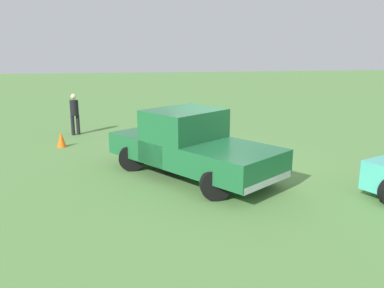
% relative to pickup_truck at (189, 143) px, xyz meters
% --- Properties ---
extents(ground_plane, '(80.00, 80.00, 0.00)m').
position_rel_pickup_truck_xyz_m(ground_plane, '(-0.95, -0.76, -0.91)').
color(ground_plane, '#5B8C47').
extents(pickup_truck, '(4.47, 5.07, 1.78)m').
position_rel_pickup_truck_xyz_m(pickup_truck, '(0.00, 0.00, 0.00)').
color(pickup_truck, black).
rests_on(pickup_truck, ground_plane).
extents(person_bystander, '(0.41, 0.41, 1.61)m').
position_rel_pickup_truck_xyz_m(person_bystander, '(3.69, -5.64, -0.02)').
color(person_bystander, black).
rests_on(person_bystander, ground_plane).
extents(traffic_cone, '(0.32, 0.32, 0.55)m').
position_rel_pickup_truck_xyz_m(traffic_cone, '(3.92, -3.71, -0.64)').
color(traffic_cone, orange).
rests_on(traffic_cone, ground_plane).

